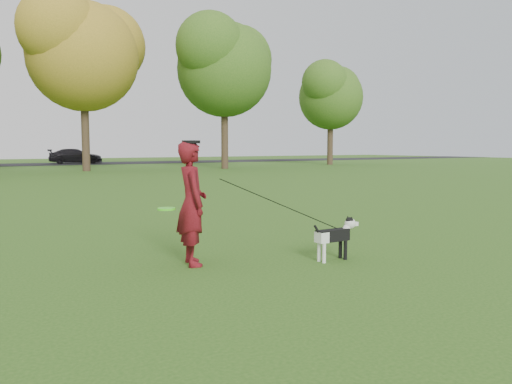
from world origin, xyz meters
TOP-DOWN VIEW (x-y plane):
  - ground at (0.00, 0.00)m, footprint 120.00×120.00m
  - man at (-0.35, 0.26)m, footprint 0.50×0.66m
  - dog at (1.47, -0.53)m, footprint 0.79×0.16m
  - car_right at (6.03, 40.00)m, footprint 4.78×2.67m
  - man_held_items at (0.80, -0.16)m, footprint 2.44×0.91m

SIDE VIEW (x-z plane):
  - ground at x=0.00m, z-range 0.00..0.00m
  - dog at x=1.47m, z-range 0.07..0.67m
  - car_right at x=6.03m, z-range 0.02..1.33m
  - man_held_items at x=0.80m, z-range 0.15..1.40m
  - man at x=-0.35m, z-range 0.00..1.65m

